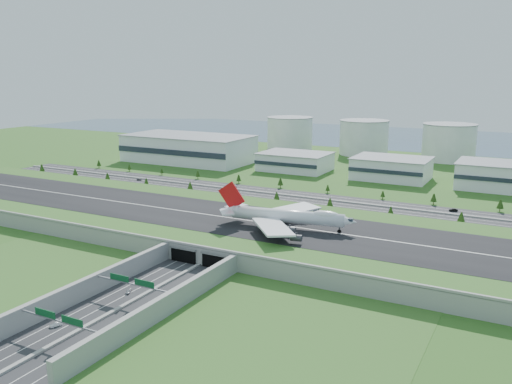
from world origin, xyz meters
The scene contains 23 objects.
ground centered at (0.00, 0.00, 0.00)m, with size 1200.00×1200.00×0.00m, color #2F571B.
airfield_deck centered at (0.00, -0.09, 4.12)m, with size 520.00×100.00×9.20m.
underpass_road centered at (0.00, -99.42, 3.43)m, with size 38.80×120.40×8.00m.
sign_gantry_near centered at (0.00, -95.04, 6.95)m, with size 38.70×0.70×9.80m.
sign_gantry_far centered at (0.00, -130.04, 6.95)m, with size 38.70×0.70×9.80m.
north_expressway centered at (0.00, 95.00, 0.06)m, with size 560.00×36.00×0.12m, color #28282B.
tree_row centered at (7.61, 92.93, 4.56)m, with size 504.11×48.46×8.17m.
hangar_west centered at (-170.00, 185.00, 12.50)m, with size 120.00×60.00×25.00m, color silver.
hangar_mid_a centered at (-60.00, 190.00, 7.50)m, with size 58.00×42.00×15.00m, color silver.
hangar_mid_b centered at (25.00, 190.00, 8.50)m, with size 58.00×42.00×17.00m, color silver.
hangar_mid_c centered at (105.00, 190.00, 9.50)m, with size 58.00×42.00×19.00m, color silver.
fuel_tank_a centered at (-120.00, 310.00, 17.50)m, with size 50.00×50.00×35.00m, color silver.
fuel_tank_b centered at (-35.00, 310.00, 17.50)m, with size 50.00×50.00×35.00m, color silver.
fuel_tank_c centered at (50.00, 310.00, 17.50)m, with size 50.00×50.00×35.00m, color silver.
bay_water centered at (0.00, 480.00, 0.03)m, with size 1200.00×260.00×0.06m, color #38536C.
boeing_747 centered at (20.68, -2.82, 14.30)m, with size 71.63×67.20×22.26m.
car_0 centered at (-6.95, -89.51, 0.80)m, with size 1.61×4.01×1.37m, color #BABABF.
car_1 centered at (-9.62, -123.17, 0.80)m, with size 1.44×4.14×1.36m, color white.
car_2 centered at (9.40, -81.68, 0.80)m, with size 2.27×4.91×1.37m, color #0A1036.
car_3 centered at (10.79, -134.14, 0.82)m, with size 1.97×4.84×1.40m, color maroon.
car_4 centered at (-151.04, 89.05, 0.82)m, with size 1.65×4.11×1.40m, color #4E4E52.
car_5 centered at (85.94, 103.76, 0.98)m, with size 1.82×5.22×1.72m, color black.
car_7 centered at (-71.14, 100.96, 0.97)m, with size 2.38×5.85×1.70m, color silver.
Camera 1 is at (130.56, -241.31, 84.97)m, focal length 38.00 mm.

